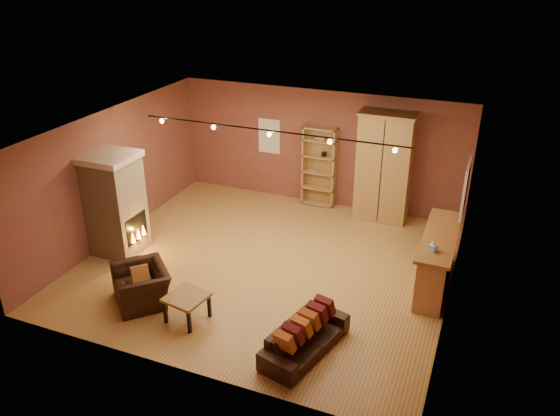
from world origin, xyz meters
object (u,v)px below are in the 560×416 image
at_px(loveseat, 305,333).
at_px(bookcase, 320,166).
at_px(bar_counter, 437,260).
at_px(coffee_table, 187,299).
at_px(armchair, 141,280).
at_px(fireplace, 116,204).
at_px(armoire, 384,167).

bearing_deg(loveseat, bookcase, 30.77).
xyz_separation_m(bar_counter, coffee_table, (-3.73, -2.66, -0.13)).
bearing_deg(coffee_table, armchair, 170.82).
relative_size(fireplace, bar_counter, 0.96).
bearing_deg(coffee_table, bar_counter, 35.48).
relative_size(bookcase, armchair, 1.65).
bearing_deg(armoire, loveseat, -90.55).
height_order(armoire, loveseat, armoire).
relative_size(bookcase, coffee_table, 2.72).
bearing_deg(bookcase, armoire, -7.83).
height_order(bar_counter, coffee_table, bar_counter).
relative_size(bookcase, bar_counter, 0.89).
bearing_deg(bookcase, bar_counter, -39.98).
height_order(bookcase, armoire, armoire).
bearing_deg(fireplace, bookcase, 50.43).
xyz_separation_m(fireplace, coffee_table, (2.51, -1.55, -0.66)).
distance_m(armchair, coffee_table, 1.03).
bearing_deg(fireplace, coffee_table, -31.63).
xyz_separation_m(fireplace, bookcase, (3.09, 3.75, -0.06)).
bearing_deg(bar_counter, bookcase, 140.02).
bearing_deg(loveseat, coffee_table, 104.29).
xyz_separation_m(fireplace, loveseat, (4.63, -1.56, -0.71)).
bearing_deg(fireplace, bar_counter, 10.06).
xyz_separation_m(loveseat, coffee_table, (-2.12, 0.01, 0.05)).
relative_size(bookcase, armoire, 0.78).
distance_m(armoire, coffee_table, 5.59).
bearing_deg(armoire, coffee_table, -113.09).
height_order(fireplace, loveseat, fireplace).
bearing_deg(armchair, bar_counter, 70.88).
bearing_deg(bar_counter, fireplace, -169.94).
relative_size(bar_counter, loveseat, 1.28).
bearing_deg(armchair, loveseat, 39.94).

